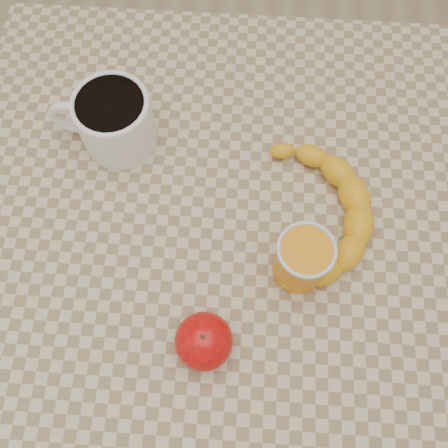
# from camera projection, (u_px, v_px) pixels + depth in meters

# --- Properties ---
(ground) EXTENTS (3.00, 3.00, 0.00)m
(ground) POSITION_uv_depth(u_px,v_px,m) (224.00, 324.00, 1.41)
(ground) COLOR tan
(ground) RESTS_ON ground
(table) EXTENTS (0.80, 0.80, 0.75)m
(table) POSITION_uv_depth(u_px,v_px,m) (224.00, 249.00, 0.79)
(table) COLOR #C5B18C
(table) RESTS_ON ground
(coffee_mug) EXTENTS (0.16, 0.12, 0.10)m
(coffee_mug) POSITION_uv_depth(u_px,v_px,m) (113.00, 119.00, 0.72)
(coffee_mug) COLOR white
(coffee_mug) RESTS_ON table
(orange_juice_glass) EXTENTS (0.08, 0.08, 0.09)m
(orange_juice_glass) POSITION_uv_depth(u_px,v_px,m) (302.00, 259.00, 0.65)
(orange_juice_glass) COLOR orange
(orange_juice_glass) RESTS_ON table
(apple) EXTENTS (0.09, 0.09, 0.07)m
(apple) POSITION_uv_depth(u_px,v_px,m) (204.00, 341.00, 0.62)
(apple) COLOR #9C0509
(apple) RESTS_ON table
(banana) EXTENTS (0.22, 0.29, 0.04)m
(banana) POSITION_uv_depth(u_px,v_px,m) (318.00, 215.00, 0.70)
(banana) COLOR yellow
(banana) RESTS_ON table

